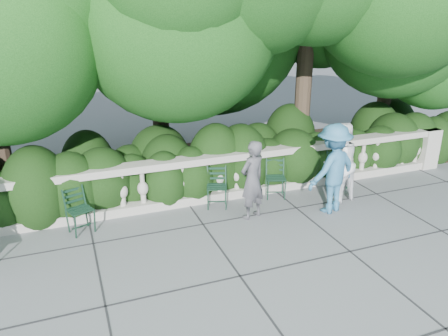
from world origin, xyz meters
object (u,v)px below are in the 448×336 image
object	(u,v)px
person_casual_man	(340,163)
chair_b	(86,235)
chair_c	(217,210)
person_woman_grey	(252,180)
chair_f	(276,200)
chair_e	(339,189)
person_older_blue	(333,169)

from	to	relation	value
person_casual_man	chair_b	bearing A→B (deg)	-15.30
chair_c	person_woman_grey	world-z (taller)	person_woman_grey
chair_c	chair_f	distance (m)	1.34
person_woman_grey	person_casual_man	world-z (taller)	person_casual_man
chair_f	chair_e	bearing A→B (deg)	19.11
chair_b	chair_f	xyz separation A→B (m)	(3.89, 0.13, 0.00)
chair_f	person_older_blue	world-z (taller)	person_older_blue
person_older_blue	chair_b	bearing A→B (deg)	-23.78
chair_b	chair_f	bearing A→B (deg)	-18.88
chair_b	chair_c	size ratio (longest dim) A/B	1.00
chair_b	chair_f	distance (m)	3.89
chair_e	chair_f	distance (m)	1.59
person_casual_man	chair_c	bearing A→B (deg)	-21.67
chair_e	chair_c	bearing A→B (deg)	-173.44
person_woman_grey	person_casual_man	size ratio (longest dim) A/B	0.92
chair_b	chair_e	xyz separation A→B (m)	(5.48, 0.13, 0.00)
chair_e	person_older_blue	bearing A→B (deg)	-128.75
chair_b	chair_e	distance (m)	5.48
chair_e	person_woman_grey	distance (m)	2.58
chair_f	person_older_blue	bearing A→B (deg)	-27.90
chair_b	person_casual_man	distance (m)	5.15
chair_e	person_older_blue	size ratio (longest dim) A/B	0.47
person_casual_man	person_older_blue	bearing A→B (deg)	29.45
chair_f	person_woman_grey	distance (m)	1.24
chair_b	person_casual_man	bearing A→B (deg)	-24.54
person_casual_man	person_older_blue	xyz separation A→B (m)	(-0.42, -0.37, 0.05)
chair_e	person_casual_man	distance (m)	1.04
chair_b	chair_c	world-z (taller)	same
person_woman_grey	person_older_blue	xyz separation A→B (m)	(1.58, -0.29, 0.12)
chair_c	person_older_blue	size ratio (longest dim) A/B	0.47
chair_b	chair_f	size ratio (longest dim) A/B	1.00
chair_c	chair_e	size ratio (longest dim) A/B	1.00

